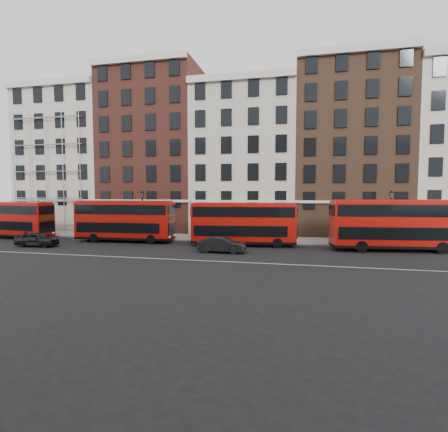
% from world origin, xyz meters
% --- Properties ---
extents(ground, '(120.00, 120.00, 0.00)m').
position_xyz_m(ground, '(0.00, 0.00, 0.00)').
color(ground, black).
rests_on(ground, ground).
extents(pavement, '(80.00, 5.00, 0.15)m').
position_xyz_m(pavement, '(0.00, 10.50, 0.07)').
color(pavement, slate).
rests_on(pavement, ground).
extents(kerb, '(80.00, 0.30, 0.16)m').
position_xyz_m(kerb, '(0.00, 8.00, 0.08)').
color(kerb, gray).
rests_on(kerb, ground).
extents(road_centre_line, '(70.00, 0.12, 0.01)m').
position_xyz_m(road_centre_line, '(0.00, -2.00, 0.01)').
color(road_centre_line, white).
rests_on(road_centre_line, ground).
extents(building_terrace, '(64.00, 11.95, 22.00)m').
position_xyz_m(building_terrace, '(-0.31, 17.88, 10.24)').
color(building_terrace, '#B9AFA0').
rests_on(building_terrace, ground).
extents(bus_a, '(10.10, 3.39, 4.16)m').
position_xyz_m(bus_a, '(-25.28, 6.05, 2.23)').
color(bus_a, '#AF0F08').
rests_on(bus_a, ground).
extents(bus_b, '(10.53, 3.01, 4.38)m').
position_xyz_m(bus_b, '(-11.20, 6.04, 2.35)').
color(bus_b, '#AF0F08').
rests_on(bus_b, ground).
extents(bus_c, '(10.38, 3.58, 4.28)m').
position_xyz_m(bus_c, '(1.59, 6.04, 2.29)').
color(bus_c, '#AF0F08').
rests_on(bus_c, ground).
extents(bus_d, '(11.26, 3.95, 4.63)m').
position_xyz_m(bus_d, '(15.30, 6.04, 2.48)').
color(bus_d, '#AF0F08').
rests_on(bus_d, ground).
extents(car_rear, '(4.24, 1.98, 1.41)m').
position_xyz_m(car_rear, '(-17.98, 1.25, 0.70)').
color(car_rear, black).
rests_on(car_rear, ground).
extents(car_front, '(4.21, 1.49, 1.39)m').
position_xyz_m(car_front, '(0.36, 1.91, 0.69)').
color(car_front, black).
rests_on(car_front, ground).
extents(lamp_post_left, '(0.44, 0.44, 5.33)m').
position_xyz_m(lamp_post_left, '(-10.44, 8.76, 3.08)').
color(lamp_post_left, black).
rests_on(lamp_post_left, pavement).
extents(lamp_post_right, '(0.44, 0.44, 5.33)m').
position_xyz_m(lamp_post_right, '(15.58, 8.56, 3.08)').
color(lamp_post_right, black).
rests_on(lamp_post_right, pavement).
extents(iron_railings, '(6.60, 0.06, 1.00)m').
position_xyz_m(iron_railings, '(0.00, 12.70, 0.65)').
color(iron_railings, black).
rests_on(iron_railings, pavement).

